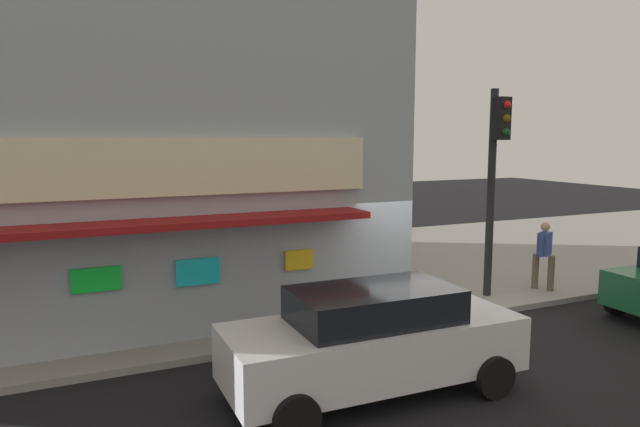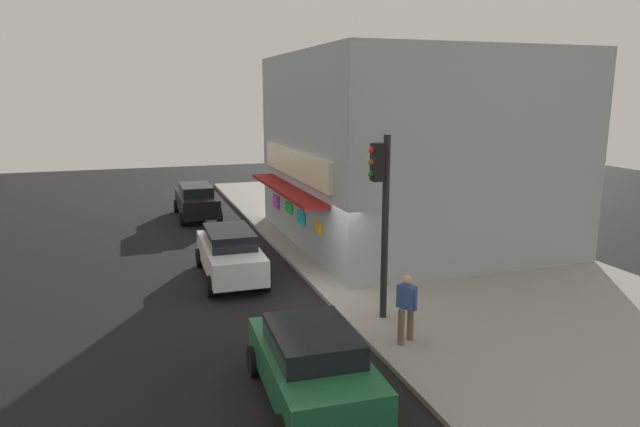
{
  "view_description": "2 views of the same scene",
  "coord_description": "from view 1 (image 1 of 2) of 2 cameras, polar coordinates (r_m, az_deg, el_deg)",
  "views": [
    {
      "loc": [
        -6.72,
        -9.36,
        3.84
      ],
      "look_at": [
        -1.6,
        1.89,
        2.19
      ],
      "focal_mm": 32.16,
      "sensor_mm": 36.0,
      "label": 1
    },
    {
      "loc": [
        15.28,
        -5.11,
        5.94
      ],
      "look_at": [
        -1.45,
        0.49,
        2.2
      ],
      "focal_mm": 32.03,
      "sensor_mm": 36.0,
      "label": 2
    }
  ],
  "objects": [
    {
      "name": "pedestrian",
      "position": [
        15.0,
        21.4,
        -3.65
      ],
      "size": [
        0.56,
        0.55,
        1.66
      ],
      "color": "brown",
      "rests_on": "sidewalk"
    },
    {
      "name": "ground_plane",
      "position": [
        12.14,
        10.81,
        -10.95
      ],
      "size": [
        65.49,
        65.49,
        0.0
      ],
      "primitive_type": "plane",
      "color": "black"
    },
    {
      "name": "traffic_light",
      "position": [
        13.67,
        17.04,
        4.66
      ],
      "size": [
        0.32,
        0.58,
        4.79
      ],
      "color": "black",
      "rests_on": "sidewalk"
    },
    {
      "name": "corner_building",
      "position": [
        14.92,
        -19.25,
        6.96
      ],
      "size": [
        10.82,
        10.23,
        7.3
      ],
      "color": "#9EA8B2",
      "rests_on": "sidewalk"
    },
    {
      "name": "sidewalk",
      "position": [
        16.43,
        0.35,
        -5.66
      ],
      "size": [
        43.66,
        10.31,
        0.13
      ],
      "primitive_type": "cube",
      "color": "gray",
      "rests_on": "ground_plane"
    },
    {
      "name": "potted_plant_by_doorway",
      "position": [
        11.8,
        -27.78,
        -8.77
      ],
      "size": [
        0.63,
        0.63,
        1.0
      ],
      "color": "#59595B",
      "rests_on": "sidewalk"
    },
    {
      "name": "fire_hydrant",
      "position": [
        11.21,
        -15.38,
        -9.8
      ],
      "size": [
        0.52,
        0.28,
        0.84
      ],
      "color": "red",
      "rests_on": "sidewalk"
    },
    {
      "name": "parked_car_white",
      "position": [
        8.77,
        5.35,
        -12.37
      ],
      "size": [
        4.51,
        1.95,
        1.63
      ],
      "color": "silver",
      "rests_on": "ground_plane"
    }
  ]
}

